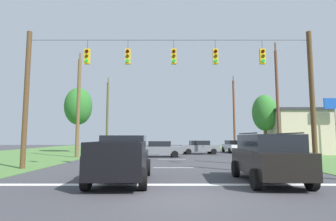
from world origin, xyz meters
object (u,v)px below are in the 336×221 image
at_px(distant_car_oncoming, 200,147).
at_px(utility_pole_far_right, 234,113).
at_px(overhead_signal_span, 170,90).
at_px(suv_black, 268,157).
at_px(roadside_store, 317,132).
at_px(pickup_truck, 123,158).
at_px(tree_roadside_far_right, 78,106).
at_px(utility_pole_mid_left, 78,106).
at_px(distant_car_far_parked, 159,149).
at_px(utility_pole_far_left, 108,115).
at_px(utility_pole_mid_right, 278,100).
at_px(tree_roadside_right, 265,113).
at_px(distant_car_crossing_white, 234,146).

bearing_deg(distant_car_oncoming, utility_pole_far_right, 53.18).
relative_size(overhead_signal_span, suv_black, 3.66).
bearing_deg(roadside_store, pickup_truck, -134.94).
bearing_deg(tree_roadside_far_right, utility_pole_mid_left, -71.27).
bearing_deg(overhead_signal_span, utility_pole_mid_left, 133.82).
distance_m(distant_car_far_parked, utility_pole_far_left, 14.88).
bearing_deg(tree_roadside_far_right, distant_car_oncoming, -12.39).
height_order(utility_pole_mid_right, utility_pole_far_left, utility_pole_mid_right).
distance_m(utility_pole_mid_left, roadside_store, 26.26).
relative_size(utility_pole_mid_left, tree_roadside_right, 1.47).
distance_m(overhead_signal_span, tree_roadside_right, 18.25).
distance_m(pickup_truck, roadside_store, 26.96).
xyz_separation_m(pickup_truck, utility_pole_mid_right, (11.82, 12.22, 4.27)).
bearing_deg(utility_pole_mid_left, tree_roadside_far_right, 108.73).
xyz_separation_m(overhead_signal_span, suv_black, (4.02, -4.87, -3.73)).
bearing_deg(utility_pole_far_right, tree_roadside_far_right, -167.22).
relative_size(utility_pole_far_left, roadside_store, 0.99).
bearing_deg(distant_car_oncoming, tree_roadside_right, 0.40).
distance_m(distant_car_crossing_white, roadside_store, 9.49).
distance_m(utility_pole_far_right, tree_roadside_right, 8.23).
distance_m(pickup_truck, tree_roadside_right, 23.46).
relative_size(distant_car_crossing_white, utility_pole_far_right, 0.40).
relative_size(utility_pole_mid_right, tree_roadside_far_right, 1.28).
xyz_separation_m(distant_car_oncoming, tree_roadside_right, (7.59, 0.05, 3.89)).
distance_m(pickup_truck, utility_pole_far_right, 29.85).
relative_size(utility_pole_mid_right, roadside_store, 1.00).
bearing_deg(distant_car_crossing_white, tree_roadside_right, -39.26).
bearing_deg(tree_roadside_right, distant_car_crossing_white, 140.74).
distance_m(overhead_signal_span, utility_pole_far_left, 23.43).
relative_size(overhead_signal_span, tree_roadside_far_right, 2.16).
height_order(distant_car_far_parked, tree_roadside_far_right, tree_roadside_far_right).
relative_size(overhead_signal_span, distant_car_oncoming, 3.99).
bearing_deg(distant_car_crossing_white, pickup_truck, -114.92).
distance_m(suv_black, utility_pole_far_left, 29.78).
relative_size(pickup_truck, utility_pole_far_right, 0.50).
height_order(overhead_signal_span, utility_pole_mid_left, utility_pole_mid_left).
bearing_deg(overhead_signal_span, utility_pole_mid_right, 38.15).
bearing_deg(overhead_signal_span, tree_roadside_right, 52.75).
distance_m(overhead_signal_span, pickup_truck, 6.30).
height_order(pickup_truck, utility_pole_far_left, utility_pole_far_left).
distance_m(utility_pole_far_right, tree_roadside_far_right, 21.68).
relative_size(pickup_truck, distant_car_crossing_white, 1.24).
relative_size(pickup_truck, utility_pole_mid_right, 0.52).
bearing_deg(distant_car_crossing_white, overhead_signal_span, -115.04).
bearing_deg(suv_black, utility_pole_far_left, 115.69).
height_order(overhead_signal_span, utility_pole_far_left, utility_pole_far_left).
distance_m(utility_pole_mid_right, tree_roadside_far_right, 23.65).
height_order(utility_pole_far_left, tree_roadside_right, utility_pole_far_left).
xyz_separation_m(utility_pole_far_right, roadside_store, (7.41, -8.09, -2.83)).
distance_m(overhead_signal_span, suv_black, 7.34).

